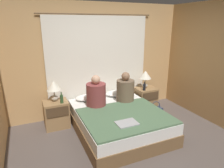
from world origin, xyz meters
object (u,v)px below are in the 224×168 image
at_px(lamp_right, 145,76).
at_px(pillow_left, 89,97).
at_px(handbag_on_floor, 155,112).
at_px(person_left_in_bed, 96,94).
at_px(laptop_on_bed, 127,123).
at_px(person_right_in_bed, 125,90).
at_px(pillow_right, 118,93).
at_px(beer_bottle_on_right_stand, 144,87).
at_px(beer_bottle_on_left_stand, 62,99).
at_px(lamp_left, 54,87).
at_px(bed, 118,121).
at_px(nightstand_left, 56,114).
at_px(nightstand_right, 146,99).

height_order(lamp_right, pillow_left, lamp_right).
bearing_deg(handbag_on_floor, person_left_in_bed, 174.38).
xyz_separation_m(person_left_in_bed, laptop_on_bed, (0.19, -0.95, -0.22)).
relative_size(lamp_right, person_right_in_bed, 0.66).
bearing_deg(lamp_right, pillow_right, 178.30).
bearing_deg(pillow_left, lamp_right, -0.87).
height_order(person_right_in_bed, beer_bottle_on_right_stand, person_right_in_bed).
bearing_deg(person_left_in_bed, pillow_right, 30.72).
bearing_deg(lamp_right, beer_bottle_on_left_stand, -175.12).
xyz_separation_m(lamp_left, pillow_right, (1.42, 0.02, -0.33)).
height_order(bed, laptop_on_bed, laptop_on_bed).
height_order(nightstand_left, pillow_left, pillow_left).
bearing_deg(laptop_on_bed, lamp_left, 125.70).
bearing_deg(beer_bottle_on_right_stand, pillow_right, 161.91).
relative_size(lamp_right, handbag_on_floor, 1.13).
bearing_deg(nightstand_right, laptop_on_bed, -133.29).
distance_m(nightstand_right, lamp_left, 2.22).
height_order(lamp_left, person_right_in_bed, person_right_in_bed).
bearing_deg(person_right_in_bed, nightstand_left, 167.54).
bearing_deg(pillow_right, pillow_left, 180.00).
distance_m(bed, beer_bottle_on_left_stand, 1.19).
bearing_deg(handbag_on_floor, beer_bottle_on_left_stand, 170.67).
relative_size(lamp_left, pillow_right, 0.72).
xyz_separation_m(beer_bottle_on_left_stand, laptop_on_bed, (0.84, -1.15, -0.15)).
bearing_deg(nightstand_left, handbag_on_floor, -11.88).
bearing_deg(lamp_left, beer_bottle_on_right_stand, -4.92).
xyz_separation_m(lamp_left, laptop_on_bed, (0.95, -1.33, -0.35)).
distance_m(lamp_left, beer_bottle_on_left_stand, 0.29).
bearing_deg(beer_bottle_on_left_stand, nightstand_right, 3.25).
xyz_separation_m(nightstand_left, pillow_right, (1.42, 0.08, 0.23)).
height_order(nightstand_right, beer_bottle_on_right_stand, beer_bottle_on_right_stand).
distance_m(person_left_in_bed, laptop_on_bed, 1.00).
bearing_deg(pillow_right, beer_bottle_on_left_stand, -171.52).
distance_m(lamp_left, pillow_right, 1.46).
xyz_separation_m(bed, laptop_on_bed, (-0.12, -0.59, 0.27)).
distance_m(nightstand_left, laptop_on_bed, 1.60).
bearing_deg(beer_bottle_on_right_stand, handbag_on_floor, -72.10).
distance_m(lamp_right, handbag_on_floor, 0.88).
distance_m(lamp_left, lamp_right, 2.15).
xyz_separation_m(nightstand_left, pillow_left, (0.73, 0.08, 0.23)).
height_order(person_left_in_bed, beer_bottle_on_left_stand, person_left_in_bed).
xyz_separation_m(lamp_right, pillow_right, (-0.73, 0.02, -0.33)).
xyz_separation_m(pillow_left, person_right_in_bed, (0.69, -0.39, 0.20)).
distance_m(beer_bottle_on_right_stand, laptop_on_bed, 1.58).
relative_size(pillow_right, person_right_in_bed, 0.92).
bearing_deg(laptop_on_bed, pillow_right, 70.85).
bearing_deg(nightstand_left, lamp_left, 90.00).
relative_size(lamp_left, pillow_left, 0.72).
relative_size(nightstand_left, nightstand_right, 1.00).
height_order(bed, nightstand_right, nightstand_right).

